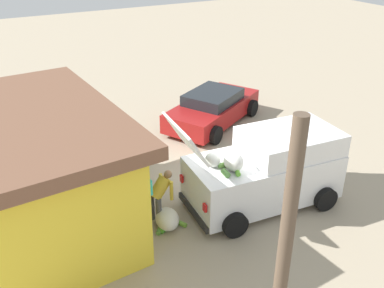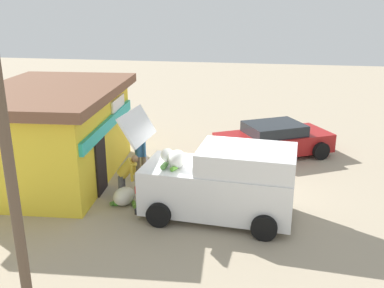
{
  "view_description": "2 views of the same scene",
  "coord_description": "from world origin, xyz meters",
  "px_view_note": "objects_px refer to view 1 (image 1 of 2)",
  "views": [
    {
      "loc": [
        -8.9,
        5.93,
        6.9
      ],
      "look_at": [
        0.93,
        0.63,
        1.19
      ],
      "focal_mm": 40.37,
      "sensor_mm": 36.0,
      "label": 1
    },
    {
      "loc": [
        -11.76,
        -1.62,
        5.67
      ],
      "look_at": [
        1.4,
        0.66,
        1.22
      ],
      "focal_mm": 40.23,
      "sensor_mm": 36.0,
      "label": 2
    }
  ],
  "objects_px": {
    "unloaded_banana_pile": "(167,220)",
    "paint_bucket": "(115,169)",
    "storefront_bar": "(29,173)",
    "delivery_van": "(267,169)",
    "vendor_standing": "(138,162)",
    "customer_bending": "(160,193)",
    "parked_sedan": "(213,108)"
  },
  "relations": [
    {
      "from": "parked_sedan",
      "to": "unloaded_banana_pile",
      "type": "xyz_separation_m",
      "value": [
        -5.02,
        4.32,
        -0.39
      ]
    },
    {
      "from": "delivery_van",
      "to": "customer_bending",
      "type": "distance_m",
      "value": 2.98
    },
    {
      "from": "delivery_van",
      "to": "parked_sedan",
      "type": "distance_m",
      "value": 5.45
    },
    {
      "from": "delivery_van",
      "to": "paint_bucket",
      "type": "distance_m",
      "value": 4.71
    },
    {
      "from": "unloaded_banana_pile",
      "to": "paint_bucket",
      "type": "height_order",
      "value": "unloaded_banana_pile"
    },
    {
      "from": "storefront_bar",
      "to": "unloaded_banana_pile",
      "type": "distance_m",
      "value": 3.54
    },
    {
      "from": "vendor_standing",
      "to": "paint_bucket",
      "type": "distance_m",
      "value": 1.6
    },
    {
      "from": "storefront_bar",
      "to": "paint_bucket",
      "type": "height_order",
      "value": "storefront_bar"
    },
    {
      "from": "vendor_standing",
      "to": "unloaded_banana_pile",
      "type": "height_order",
      "value": "vendor_standing"
    },
    {
      "from": "customer_bending",
      "to": "paint_bucket",
      "type": "bearing_deg",
      "value": 5.67
    },
    {
      "from": "parked_sedan",
      "to": "delivery_van",
      "type": "bearing_deg",
      "value": 164.87
    },
    {
      "from": "paint_bucket",
      "to": "parked_sedan",
      "type": "bearing_deg",
      "value": -67.82
    },
    {
      "from": "parked_sedan",
      "to": "customer_bending",
      "type": "distance_m",
      "value": 6.36
    },
    {
      "from": "storefront_bar",
      "to": "paint_bucket",
      "type": "bearing_deg",
      "value": -58.96
    },
    {
      "from": "customer_bending",
      "to": "unloaded_banana_pile",
      "type": "xyz_separation_m",
      "value": [
        -0.37,
        -0.01,
        -0.6
      ]
    },
    {
      "from": "customer_bending",
      "to": "vendor_standing",
      "type": "bearing_deg",
      "value": -0.31
    },
    {
      "from": "storefront_bar",
      "to": "unloaded_banana_pile",
      "type": "xyz_separation_m",
      "value": [
        -1.59,
        -2.87,
        -1.34
      ]
    },
    {
      "from": "vendor_standing",
      "to": "paint_bucket",
      "type": "xyz_separation_m",
      "value": [
        1.33,
        0.28,
        -0.84
      ]
    },
    {
      "from": "storefront_bar",
      "to": "customer_bending",
      "type": "height_order",
      "value": "storefront_bar"
    },
    {
      "from": "storefront_bar",
      "to": "vendor_standing",
      "type": "height_order",
      "value": "storefront_bar"
    },
    {
      "from": "vendor_standing",
      "to": "customer_bending",
      "type": "height_order",
      "value": "vendor_standing"
    },
    {
      "from": "storefront_bar",
      "to": "unloaded_banana_pile",
      "type": "height_order",
      "value": "storefront_bar"
    },
    {
      "from": "parked_sedan",
      "to": "vendor_standing",
      "type": "relative_size",
      "value": 2.65
    },
    {
      "from": "storefront_bar",
      "to": "vendor_standing",
      "type": "relative_size",
      "value": 3.68
    },
    {
      "from": "delivery_van",
      "to": "customer_bending",
      "type": "height_order",
      "value": "delivery_van"
    },
    {
      "from": "storefront_bar",
      "to": "vendor_standing",
      "type": "xyz_separation_m",
      "value": [
        0.22,
        -2.86,
        -0.55
      ]
    },
    {
      "from": "storefront_bar",
      "to": "unloaded_banana_pile",
      "type": "relative_size",
      "value": 7.53
    },
    {
      "from": "delivery_van",
      "to": "vendor_standing",
      "type": "bearing_deg",
      "value": 55.02
    },
    {
      "from": "storefront_bar",
      "to": "delivery_van",
      "type": "height_order",
      "value": "storefront_bar"
    },
    {
      "from": "delivery_van",
      "to": "unloaded_banana_pile",
      "type": "xyz_separation_m",
      "value": [
        0.23,
        2.9,
        -0.78
      ]
    },
    {
      "from": "delivery_van",
      "to": "paint_bucket",
      "type": "bearing_deg",
      "value": 43.48
    },
    {
      "from": "unloaded_banana_pile",
      "to": "customer_bending",
      "type": "bearing_deg",
      "value": 2.24
    }
  ]
}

